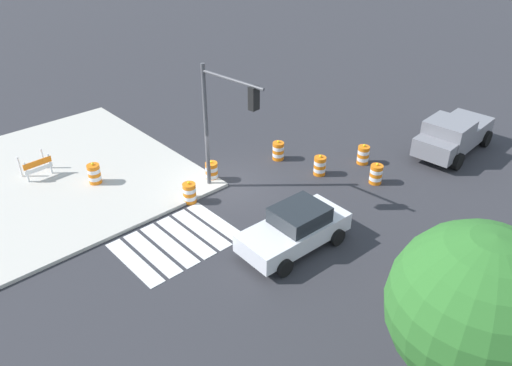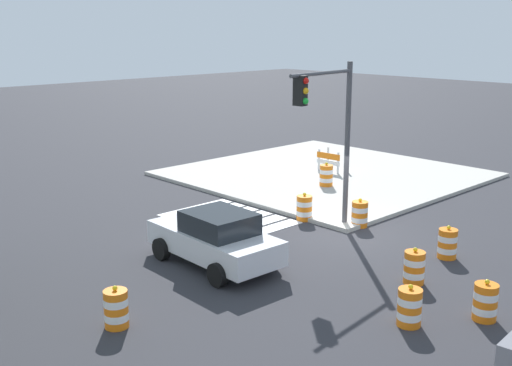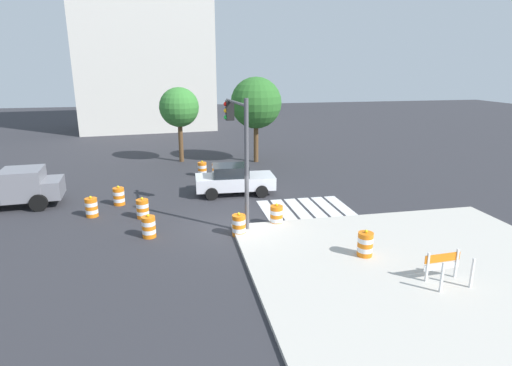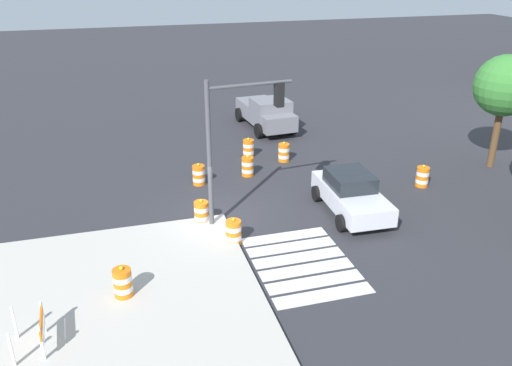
% 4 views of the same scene
% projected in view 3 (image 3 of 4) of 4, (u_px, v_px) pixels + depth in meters
% --- Properties ---
extents(ground_plane, '(120.00, 120.00, 0.00)m').
position_uv_depth(ground_plane, '(231.00, 228.00, 18.43)').
color(ground_plane, '#2D2D33').
extents(sidewalk_corner, '(12.00, 12.00, 0.15)m').
position_uv_depth(sidewalk_corner, '(436.00, 278.00, 13.91)').
color(sidewalk_corner, '#BCB7AD').
rests_on(sidewalk_corner, ground).
extents(crosswalk_stripes, '(4.35, 3.20, 0.02)m').
position_uv_depth(crosswalk_stripes, '(305.00, 208.00, 20.90)').
color(crosswalk_stripes, silver).
rests_on(crosswalk_stripes, ground).
extents(sports_car, '(4.37, 2.27, 1.63)m').
position_uv_depth(sports_car, '(234.00, 179.00, 23.11)').
color(sports_car, silver).
rests_on(sports_car, ground).
extents(pickup_truck, '(5.29, 2.66, 1.92)m').
position_uv_depth(pickup_truck, '(11.00, 188.00, 20.87)').
color(pickup_truck, slate).
rests_on(pickup_truck, ground).
extents(traffic_barrel_near_corner, '(0.56, 0.56, 1.02)m').
position_uv_depth(traffic_barrel_near_corner, '(276.00, 215.00, 18.61)').
color(traffic_barrel_near_corner, orange).
rests_on(traffic_barrel_near_corner, ground).
extents(traffic_barrel_crosswalk_end, '(0.56, 0.56, 1.02)m').
position_uv_depth(traffic_barrel_crosswalk_end, '(143.00, 209.00, 19.48)').
color(traffic_barrel_crosswalk_end, orange).
rests_on(traffic_barrel_crosswalk_end, ground).
extents(traffic_barrel_median_near, '(0.56, 0.56, 1.02)m').
position_uv_depth(traffic_barrel_median_near, '(239.00, 225.00, 17.48)').
color(traffic_barrel_median_near, orange).
rests_on(traffic_barrel_median_near, ground).
extents(traffic_barrel_median_far, '(0.56, 0.56, 1.02)m').
position_uv_depth(traffic_barrel_median_far, '(119.00, 196.00, 21.33)').
color(traffic_barrel_median_far, orange).
rests_on(traffic_barrel_median_far, ground).
extents(traffic_barrel_far_curb, '(0.56, 0.56, 1.02)m').
position_uv_depth(traffic_barrel_far_curb, '(202.00, 169.00, 26.89)').
color(traffic_barrel_far_curb, orange).
rests_on(traffic_barrel_far_curb, ground).
extents(traffic_barrel_lane_center, '(0.56, 0.56, 1.02)m').
position_uv_depth(traffic_barrel_lane_center, '(92.00, 207.00, 19.68)').
color(traffic_barrel_lane_center, orange).
rests_on(traffic_barrel_lane_center, ground).
extents(traffic_barrel_opposite_curb, '(0.56, 0.56, 1.02)m').
position_uv_depth(traffic_barrel_opposite_curb, '(149.00, 227.00, 17.31)').
color(traffic_barrel_opposite_curb, orange).
rests_on(traffic_barrel_opposite_curb, ground).
extents(traffic_barrel_on_sidewalk, '(0.56, 0.56, 1.02)m').
position_uv_depth(traffic_barrel_on_sidewalk, '(365.00, 244.00, 15.27)').
color(traffic_barrel_on_sidewalk, orange).
rests_on(traffic_barrel_on_sidewalk, sidewalk_corner).
extents(construction_barricade, '(1.30, 0.84, 1.00)m').
position_uv_depth(construction_barricade, '(445.00, 265.00, 13.42)').
color(construction_barricade, silver).
rests_on(construction_barricade, sidewalk_corner).
extents(traffic_light_pole, '(0.66, 3.28, 5.50)m').
position_uv_depth(traffic_light_pole, '(239.00, 137.00, 17.96)').
color(traffic_light_pole, '#4C4C51').
rests_on(traffic_light_pole, sidewalk_corner).
extents(street_tree_streetside_near, '(2.83, 2.83, 5.41)m').
position_uv_depth(street_tree_streetside_near, '(179.00, 108.00, 30.01)').
color(street_tree_streetside_near, brown).
rests_on(street_tree_streetside_near, ground).
extents(street_tree_streetside_mid, '(3.65, 3.65, 6.13)m').
position_uv_depth(street_tree_streetside_mid, '(256.00, 103.00, 29.85)').
color(street_tree_streetside_mid, brown).
rests_on(street_tree_streetside_mid, ground).
extents(office_building_far, '(14.87, 11.25, 21.05)m').
position_uv_depth(office_building_far, '(142.00, 30.00, 45.28)').
color(office_building_far, beige).
rests_on(office_building_far, ground).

